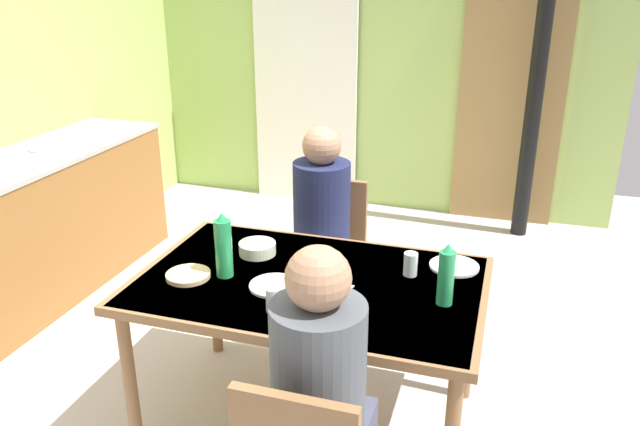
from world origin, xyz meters
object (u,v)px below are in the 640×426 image
(water_bottle_green_far, at_px, (446,276))
(chair_far_diner, at_px, (328,248))
(person_near_diner, at_px, (320,373))
(serving_bowl_center, at_px, (257,248))
(dining_table, at_px, (310,294))
(water_bottle_green_near, at_px, (223,246))
(person_far_diner, at_px, (321,209))
(kitchen_counter, at_px, (18,236))

(water_bottle_green_far, bearing_deg, chair_far_diner, 130.78)
(person_near_diner, xyz_separation_m, serving_bowl_center, (-0.57, 0.86, -0.03))
(chair_far_diner, bearing_deg, dining_table, 101.20)
(chair_far_diner, relative_size, person_near_diner, 1.13)
(water_bottle_green_near, bearing_deg, water_bottle_green_far, 2.36)
(dining_table, xyz_separation_m, water_bottle_green_near, (-0.36, -0.07, 0.20))
(chair_far_diner, bearing_deg, person_far_diner, 90.00)
(water_bottle_green_near, height_order, serving_bowl_center, water_bottle_green_near)
(person_near_diner, height_order, water_bottle_green_far, person_near_diner)
(person_far_diner, xyz_separation_m, serving_bowl_center, (-0.15, -0.50, -0.03))
(person_near_diner, height_order, person_far_diner, same)
(chair_far_diner, distance_m, serving_bowl_center, 0.71)
(chair_far_diner, bearing_deg, person_near_diner, 105.69)
(dining_table, bearing_deg, water_bottle_green_near, -169.65)
(person_far_diner, distance_m, water_bottle_green_far, 1.02)
(dining_table, distance_m, water_bottle_green_near, 0.42)
(kitchen_counter, xyz_separation_m, water_bottle_green_far, (2.59, -0.55, 0.40))
(kitchen_counter, bearing_deg, person_far_diner, 4.95)
(person_near_diner, distance_m, serving_bowl_center, 1.03)
(water_bottle_green_far, bearing_deg, serving_bowl_center, 166.83)
(chair_far_diner, distance_m, water_bottle_green_near, 0.98)
(person_far_diner, bearing_deg, water_bottle_green_far, 135.79)
(kitchen_counter, bearing_deg, water_bottle_green_near, -19.51)
(person_far_diner, bearing_deg, water_bottle_green_near, 75.21)
(water_bottle_green_near, distance_m, water_bottle_green_far, 0.93)
(serving_bowl_center, bearing_deg, water_bottle_green_near, -101.24)
(person_near_diner, bearing_deg, person_far_diner, 107.17)
(kitchen_counter, height_order, chair_far_diner, kitchen_counter)
(person_far_diner, xyz_separation_m, water_bottle_green_far, (0.73, -0.71, 0.07))
(person_far_diner, bearing_deg, serving_bowl_center, 73.53)
(chair_far_diner, xyz_separation_m, serving_bowl_center, (-0.15, -0.64, 0.26))
(person_near_diner, bearing_deg, water_bottle_green_far, 64.80)
(dining_table, bearing_deg, person_far_diner, 103.36)
(water_bottle_green_near, bearing_deg, dining_table, 10.35)
(dining_table, relative_size, serving_bowl_center, 8.64)
(chair_far_diner, height_order, person_far_diner, person_far_diner)
(person_far_diner, xyz_separation_m, water_bottle_green_near, (-0.20, -0.75, 0.08))
(chair_far_diner, relative_size, person_far_diner, 1.13)
(person_near_diner, relative_size, person_far_diner, 1.00)
(chair_far_diner, distance_m, person_far_diner, 0.31)
(kitchen_counter, xyz_separation_m, water_bottle_green_near, (1.66, -0.59, 0.41))
(kitchen_counter, relative_size, serving_bowl_center, 13.95)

